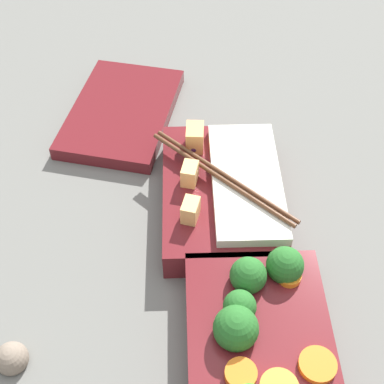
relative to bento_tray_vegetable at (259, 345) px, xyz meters
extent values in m
plane|color=slate|center=(0.10, 0.01, -0.02)|extent=(3.00, 3.00, 0.00)
cube|color=maroon|center=(0.00, 0.00, -0.01)|extent=(0.20, 0.13, 0.04)
sphere|color=#236023|center=(0.03, 0.02, 0.02)|extent=(0.03, 0.03, 0.03)
sphere|color=#236023|center=(0.07, -0.03, 0.02)|extent=(0.04, 0.04, 0.04)
sphere|color=#236023|center=(0.06, 0.01, 0.02)|extent=(0.04, 0.04, 0.04)
sphere|color=#236023|center=(0.01, 0.02, 0.02)|extent=(0.04, 0.04, 0.04)
cylinder|color=orange|center=(-0.03, -0.05, 0.02)|extent=(0.05, 0.05, 0.01)
cylinder|color=orange|center=(0.06, -0.04, 0.02)|extent=(0.03, 0.03, 0.01)
cylinder|color=orange|center=(-0.03, 0.02, 0.02)|extent=(0.03, 0.03, 0.01)
cube|color=maroon|center=(0.19, 0.02, -0.01)|extent=(0.20, 0.13, 0.04)
cube|color=silver|center=(0.19, -0.01, 0.02)|extent=(0.18, 0.08, 0.01)
cube|color=#EAB266|center=(0.14, 0.06, 0.02)|extent=(0.03, 0.02, 0.02)
cube|color=#EAB266|center=(0.20, 0.06, 0.02)|extent=(0.03, 0.02, 0.02)
cube|color=#F4A356|center=(0.25, 0.05, 0.03)|extent=(0.03, 0.02, 0.03)
sphere|color=#381942|center=(0.25, 0.05, 0.02)|extent=(0.01, 0.01, 0.01)
cylinder|color=#56331E|center=(0.19, 0.02, 0.03)|extent=(0.15, 0.15, 0.01)
cylinder|color=#56331E|center=(0.19, 0.03, 0.03)|extent=(0.15, 0.15, 0.01)
cube|color=maroon|center=(0.35, 0.15, -0.02)|extent=(0.22, 0.17, 0.02)
sphere|color=#7A6B5B|center=(0.00, 0.23, -0.02)|extent=(0.03, 0.03, 0.03)
camera|label=1|loc=(-0.22, 0.07, 0.47)|focal=50.00mm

